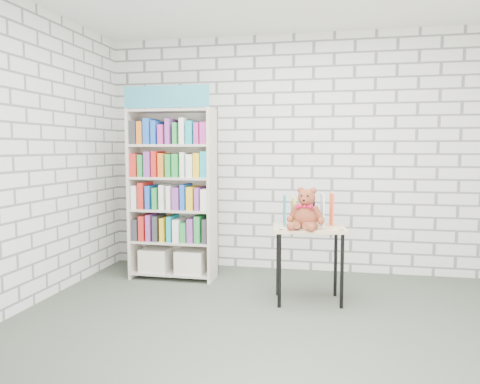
# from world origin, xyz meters

# --- Properties ---
(ground) EXTENTS (4.50, 4.50, 0.00)m
(ground) POSITION_xyz_m (0.00, 0.00, 0.00)
(ground) COLOR #3F463B
(ground) RESTS_ON ground
(room_shell) EXTENTS (4.52, 4.02, 2.81)m
(room_shell) POSITION_xyz_m (0.00, 0.00, 1.78)
(room_shell) COLOR silver
(room_shell) RESTS_ON ground
(bookshelf) EXTENTS (0.95, 0.37, 2.13)m
(bookshelf) POSITION_xyz_m (-1.28, 1.36, 0.97)
(bookshelf) COLOR beige
(bookshelf) RESTS_ON ground
(display_table) EXTENTS (0.74, 0.57, 0.72)m
(display_table) POSITION_xyz_m (0.27, 0.81, 0.62)
(display_table) COLOR tan
(display_table) RESTS_ON ground
(table_books) EXTENTS (0.50, 0.28, 0.28)m
(table_books) POSITION_xyz_m (0.25, 0.92, 0.86)
(table_books) COLOR teal
(table_books) RESTS_ON display_table
(teddy_bear) EXTENTS (0.35, 0.34, 0.38)m
(teddy_bear) POSITION_xyz_m (0.24, 0.70, 0.88)
(teddy_bear) COLOR brown
(teddy_bear) RESTS_ON display_table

